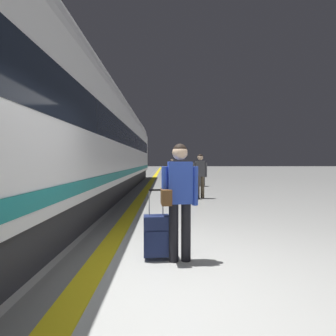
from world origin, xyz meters
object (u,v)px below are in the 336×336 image
(suitcase_near, at_px, (193,190))
(passenger_mid, at_px, (172,167))
(suitcase_mid, at_px, (168,175))
(waste_bin, at_px, (201,178))
(rolling_suitcase_foreground, at_px, (156,235))
(traveller_foreground, at_px, (179,194))
(passenger_near, at_px, (200,173))
(high_speed_train, at_px, (82,133))

(suitcase_near, height_order, passenger_mid, passenger_mid)
(suitcase_mid, bearing_deg, waste_bin, -71.51)
(suitcase_near, xyz_separation_m, passenger_mid, (-0.52, 10.56, 0.64))
(rolling_suitcase_foreground, bearing_deg, suitcase_near, 78.40)
(suitcase_near, bearing_deg, traveller_foreground, -98.29)
(traveller_foreground, xyz_separation_m, suitcase_mid, (0.02, 16.16, -0.68))
(passenger_near, relative_size, suitcase_near, 1.70)
(waste_bin, bearing_deg, suitcase_near, -102.20)
(high_speed_train, distance_m, waste_bin, 7.57)
(high_speed_train, height_order, passenger_near, high_speed_train)
(suitcase_near, bearing_deg, passenger_near, 29.81)
(passenger_mid, height_order, suitcase_mid, passenger_mid)
(traveller_foreground, height_order, suitcase_mid, traveller_foreground)
(passenger_mid, distance_m, waste_bin, 6.04)
(passenger_near, height_order, suitcase_near, passenger_near)
(high_speed_train, relative_size, waste_bin, 30.19)
(high_speed_train, bearing_deg, suitcase_near, 6.34)
(passenger_near, bearing_deg, traveller_foreground, -101.00)
(traveller_foreground, bearing_deg, passenger_near, 79.00)
(passenger_mid, bearing_deg, passenger_near, -85.38)
(suitcase_near, bearing_deg, suitcase_mid, 94.62)
(high_speed_train, xyz_separation_m, traveller_foreground, (3.23, -5.41, -1.50))
(high_speed_train, relative_size, suitcase_near, 26.85)
(suitcase_mid, bearing_deg, passenger_near, -83.50)
(high_speed_train, distance_m, traveller_foreground, 6.47)
(high_speed_train, xyz_separation_m, suitcase_mid, (3.25, 10.75, -2.17))
(rolling_suitcase_foreground, bearing_deg, passenger_near, 75.82)
(traveller_foreground, relative_size, passenger_mid, 1.05)
(suitcase_mid, bearing_deg, traveller_foreground, -90.08)
(suitcase_near, distance_m, passenger_mid, 10.59)
(passenger_near, xyz_separation_m, suitcase_mid, (-1.15, 10.12, -0.68))
(traveller_foreground, bearing_deg, passenger_mid, 88.83)
(passenger_near, distance_m, suitcase_mid, 10.21)
(rolling_suitcase_foreground, distance_m, waste_bin, 10.76)
(traveller_foreground, bearing_deg, waste_bin, 79.95)
(high_speed_train, distance_m, suitcase_near, 4.64)
(passenger_mid, bearing_deg, suitcase_near, -87.19)
(traveller_foreground, height_order, rolling_suitcase_foreground, traveller_foreground)
(suitcase_mid, bearing_deg, rolling_suitcase_foreground, -91.27)
(rolling_suitcase_foreground, relative_size, suitcase_near, 1.03)
(passenger_near, xyz_separation_m, suitcase_near, (-0.32, -0.18, -0.67))
(traveller_foreground, bearing_deg, suitcase_mid, 89.92)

